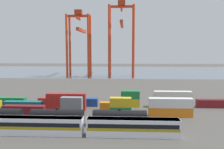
% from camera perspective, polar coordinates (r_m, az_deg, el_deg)
% --- Properties ---
extents(ground_plane, '(420.00, 420.00, 0.00)m').
position_cam_1_polar(ground_plane, '(112.82, -4.98, -3.74)').
color(ground_plane, '#4C4944').
extents(harbour_water, '(400.00, 110.00, 0.01)m').
position_cam_1_polar(harbour_water, '(212.19, -1.19, 0.79)').
color(harbour_water, slate).
rests_on(harbour_water, ground_plane).
extents(passenger_train, '(61.83, 3.14, 3.90)m').
position_cam_1_polar(passenger_train, '(57.96, -16.72, -11.08)').
color(passenger_train, silver).
rests_on(passenger_train, ground_plane).
extents(freight_tank_row, '(59.75, 2.80, 4.26)m').
position_cam_1_polar(freight_tank_row, '(66.43, -19.03, -9.10)').
color(freight_tank_row, '#232326').
rests_on(freight_tank_row, ground_plane).
extents(shipping_container_2, '(12.10, 2.44, 2.60)m').
position_cam_1_polar(shipping_container_2, '(76.53, -19.59, -7.69)').
color(shipping_container_2, maroon).
rests_on(shipping_container_2, ground_plane).
extents(shipping_container_3, '(6.04, 2.44, 2.60)m').
position_cam_1_polar(shipping_container_3, '(72.38, -9.24, -8.19)').
color(shipping_container_3, slate).
rests_on(shipping_container_3, ground_plane).
extents(shipping_container_4, '(6.04, 2.44, 2.60)m').
position_cam_1_polar(shipping_container_4, '(71.79, -9.27, -6.18)').
color(shipping_container_4, slate).
rests_on(shipping_container_4, shipping_container_3).
extents(shipping_container_5, '(6.04, 2.44, 2.60)m').
position_cam_1_polar(shipping_container_5, '(70.78, 1.98, -8.44)').
color(shipping_container_5, '#197538').
rests_on(shipping_container_5, ground_plane).
extents(shipping_container_6, '(6.04, 2.44, 2.60)m').
position_cam_1_polar(shipping_container_6, '(70.18, 1.99, -6.38)').
color(shipping_container_6, gold).
rests_on(shipping_container_6, shipping_container_5).
extents(shipping_container_7, '(12.10, 2.44, 2.60)m').
position_cam_1_polar(shipping_container_7, '(71.90, 13.28, -8.37)').
color(shipping_container_7, orange).
rests_on(shipping_container_7, ground_plane).
extents(shipping_container_8, '(12.10, 2.44, 2.60)m').
position_cam_1_polar(shipping_container_8, '(71.31, 13.33, -6.34)').
color(shipping_container_8, silver).
rests_on(shipping_container_8, shipping_container_7).
extents(shipping_container_10, '(12.10, 2.44, 2.60)m').
position_cam_1_polar(shipping_container_10, '(82.68, -19.70, -6.69)').
color(shipping_container_10, '#146066').
rests_on(shipping_container_10, ground_plane).
extents(shipping_container_11, '(12.10, 2.44, 2.60)m').
position_cam_1_polar(shipping_container_11, '(78.49, -10.48, -7.10)').
color(shipping_container_11, '#AD211C').
rests_on(shipping_container_11, ground_plane).
extents(shipping_container_12, '(12.10, 2.44, 2.60)m').
position_cam_1_polar(shipping_container_12, '(77.96, -10.52, -5.24)').
color(shipping_container_12, '#AD211C').
rests_on(shipping_container_12, shipping_container_11).
extents(shipping_container_13, '(6.04, 2.44, 2.60)m').
position_cam_1_polar(shipping_container_13, '(76.50, -0.50, -7.35)').
color(shipping_container_13, orange).
rests_on(shipping_container_13, ground_plane).
extents(shipping_container_15, '(12.10, 2.44, 2.60)m').
position_cam_1_polar(shipping_container_15, '(91.02, -22.88, -5.68)').
color(shipping_container_15, '#197538').
rests_on(shipping_container_15, ground_plane).
extents(shipping_container_16, '(6.04, 2.44, 2.60)m').
position_cam_1_polar(shipping_container_16, '(85.94, -14.56, -6.06)').
color(shipping_container_16, '#AD211C').
rests_on(shipping_container_16, ground_plane).
extents(shipping_container_17, '(6.04, 2.44, 2.60)m').
position_cam_1_polar(shipping_container_17, '(82.86, -5.40, -6.34)').
color(shipping_container_17, '#1C4299').
rests_on(shipping_container_17, ground_plane).
extents(shipping_container_18, '(6.04, 2.44, 2.60)m').
position_cam_1_polar(shipping_container_18, '(82.00, 4.21, -6.46)').
color(shipping_container_18, gold).
rests_on(shipping_container_18, ground_plane).
extents(shipping_container_19, '(6.04, 2.44, 2.60)m').
position_cam_1_polar(shipping_container_19, '(81.49, 4.22, -4.68)').
color(shipping_container_19, '#197538').
rests_on(shipping_container_19, shipping_container_18).
extents(shipping_container_20, '(12.10, 2.44, 2.60)m').
position_cam_1_polar(shipping_container_20, '(83.43, 13.76, -6.40)').
color(shipping_container_20, silver).
rests_on(shipping_container_20, ground_plane).
extents(shipping_container_21, '(12.10, 2.44, 2.60)m').
position_cam_1_polar(shipping_container_21, '(82.92, 13.80, -4.65)').
color(shipping_container_21, silver).
rests_on(shipping_container_21, shipping_container_20).
extents(shipping_container_22, '(12.10, 2.44, 2.60)m').
position_cam_1_polar(shipping_container_22, '(87.03, 22.74, -6.19)').
color(shipping_container_22, maroon).
rests_on(shipping_container_22, ground_plane).
extents(gantry_crane_west, '(15.94, 32.92, 44.86)m').
position_cam_1_polar(gantry_crane_west, '(172.46, -7.52, 8.56)').
color(gantry_crane_west, red).
rests_on(gantry_crane_west, ground_plane).
extents(gantry_crane_central, '(17.49, 40.85, 50.74)m').
position_cam_1_polar(gantry_crane_central, '(170.74, 2.21, 9.85)').
color(gantry_crane_central, red).
rests_on(gantry_crane_central, ground_plane).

